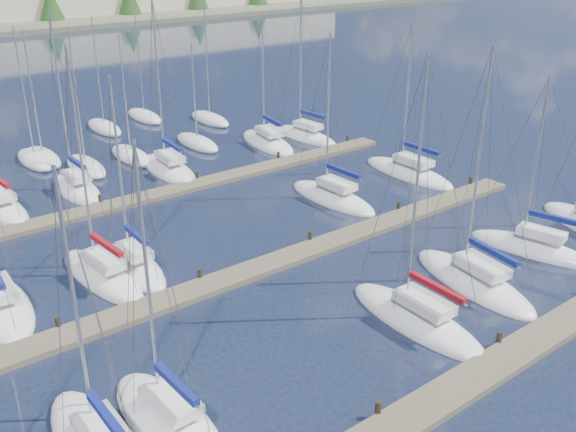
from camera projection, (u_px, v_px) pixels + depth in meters
ground at (29, 114)px, 69.48m from camera, size 400.00×400.00×0.00m
dock_near at (459, 387)px, 27.43m from camera, size 44.00×1.93×1.10m
dock_mid at (267, 265)px, 37.57m from camera, size 44.00×1.93×1.10m
dock_far at (157, 195)px, 47.70m from camera, size 44.00×1.93×1.10m
sailboat_e at (473, 281)px, 35.74m from camera, size 4.02×9.03×13.79m
sailboat_o at (77, 189)px, 48.70m from camera, size 2.77×7.35×13.80m
sailboat_q at (268, 142)px, 59.59m from camera, size 4.40×8.97×12.42m
sailboat_l at (333, 197)px, 47.13m from camera, size 3.01×8.39×12.61m
sailboat_p at (169, 169)px, 52.83m from camera, size 3.55×8.81×14.49m
sailboat_i at (102, 276)px, 36.32m from camera, size 3.04×8.54×13.71m
sailboat_f at (533, 249)px, 39.44m from camera, size 4.07×8.18×11.48m
sailboat_c at (168, 420)px, 25.57m from camera, size 3.01×7.44×12.42m
sailboat_r at (305, 136)px, 61.45m from camera, size 2.95×8.44×13.62m
sailboat_m at (409, 173)px, 52.04m from camera, size 2.96×9.18×12.66m
sailboat_d at (416, 319)px, 32.25m from camera, size 2.83×8.66×14.03m
sailboat_j at (134, 266)px, 37.38m from camera, size 2.63×7.01×11.94m
distant_boats at (37, 158)px, 55.18m from camera, size 36.93×20.75×13.30m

